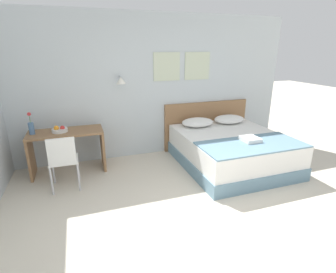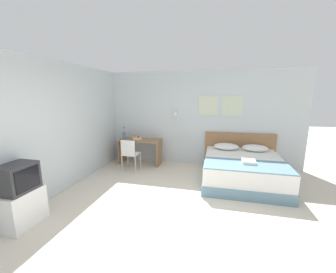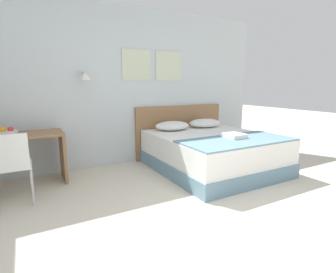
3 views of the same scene
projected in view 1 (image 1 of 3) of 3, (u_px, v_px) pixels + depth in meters
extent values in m
plane|color=beige|center=(226.00, 254.00, 2.72)|extent=(24.00, 24.00, 0.00)
cube|color=silver|center=(149.00, 87.00, 4.96)|extent=(5.75, 0.06, 2.65)
cube|color=beige|center=(167.00, 67.00, 4.92)|extent=(0.52, 0.02, 0.52)
cube|color=beige|center=(197.00, 66.00, 5.11)|extent=(0.52, 0.02, 0.52)
cylinder|color=#B2B2B7|center=(120.00, 77.00, 4.62)|extent=(0.02, 0.16, 0.02)
cone|color=white|center=(121.00, 80.00, 4.56)|extent=(0.17, 0.17, 0.12)
cube|color=#66899E|center=(230.00, 159.00, 4.78)|extent=(1.73, 1.95, 0.22)
cube|color=white|center=(232.00, 144.00, 4.69)|extent=(1.70, 1.91, 0.36)
cube|color=#8E6642|center=(206.00, 125.00, 5.56)|extent=(1.85, 0.06, 0.98)
ellipsoid|color=white|center=(198.00, 122.00, 5.11)|extent=(0.63, 0.47, 0.16)
ellipsoid|color=white|center=(229.00, 119.00, 5.33)|extent=(0.63, 0.47, 0.16)
cube|color=#66899E|center=(252.00, 145.00, 4.12)|extent=(1.68, 0.78, 0.02)
cube|color=white|center=(250.00, 139.00, 4.25)|extent=(0.27, 0.29, 0.06)
cube|color=#8E6642|center=(66.00, 132.00, 4.34)|extent=(1.19, 0.54, 0.03)
cube|color=#8E6642|center=(31.00, 157.00, 4.28)|extent=(0.04, 0.50, 0.69)
cube|color=#8E6642|center=(103.00, 148.00, 4.64)|extent=(0.04, 0.50, 0.69)
cube|color=white|center=(64.00, 160.00, 3.91)|extent=(0.41, 0.41, 0.02)
cube|color=white|center=(61.00, 152.00, 3.67)|extent=(0.38, 0.03, 0.40)
cylinder|color=#B7B7BC|center=(53.00, 171.00, 4.09)|extent=(0.03, 0.03, 0.44)
cylinder|color=#B7B7BC|center=(78.00, 167.00, 4.20)|extent=(0.03, 0.03, 0.44)
cylinder|color=#B7B7BC|center=(52.00, 181.00, 3.76)|extent=(0.03, 0.03, 0.44)
cylinder|color=#B7B7BC|center=(79.00, 177.00, 3.87)|extent=(0.03, 0.03, 0.44)
cylinder|color=silver|center=(60.00, 130.00, 4.30)|extent=(0.25, 0.25, 0.05)
sphere|color=red|center=(62.00, 128.00, 4.28)|extent=(0.07, 0.07, 0.07)
sphere|color=orange|center=(56.00, 128.00, 4.25)|extent=(0.08, 0.08, 0.08)
cylinder|color=#4C7099|center=(31.00, 129.00, 4.16)|extent=(0.09, 0.09, 0.19)
cylinder|color=#3D7538|center=(30.00, 118.00, 4.11)|extent=(0.01, 0.01, 0.14)
sphere|color=#DB3838|center=(29.00, 114.00, 4.08)|extent=(0.06, 0.06, 0.06)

